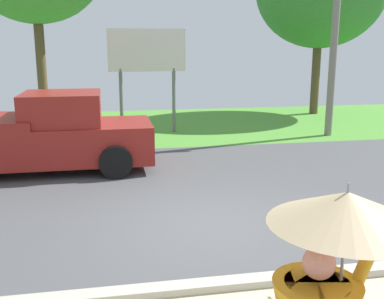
{
  "coord_description": "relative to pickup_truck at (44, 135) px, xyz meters",
  "views": [
    {
      "loc": [
        -1.68,
        -7.04,
        2.99
      ],
      "look_at": [
        -0.18,
        1.0,
        1.1
      ],
      "focal_mm": 42.67,
      "sensor_mm": 36.0,
      "label": 1
    }
  ],
  "objects": [
    {
      "name": "pickup_truck",
      "position": [
        0.0,
        0.0,
        0.0
      ],
      "size": [
        5.2,
        2.28,
        1.88
      ],
      "rotation": [
        0.0,
        0.0,
        -0.08
      ],
      "color": "maroon",
      "rests_on": "ground_plane"
    },
    {
      "name": "utility_pole",
      "position": [
        8.82,
        2.81,
        2.88
      ],
      "size": [
        1.8,
        0.24,
        7.15
      ],
      "color": "gray",
      "rests_on": "ground_plane"
    },
    {
      "name": "ground_plane",
      "position": [
        3.21,
        -1.21,
        -0.92
      ],
      "size": [
        40.0,
        22.0,
        0.2
      ],
      "color": "#4C4C4F"
    },
    {
      "name": "roadside_billboard",
      "position": [
        2.91,
        4.39,
        1.68
      ],
      "size": [
        2.6,
        0.12,
        3.5
      ],
      "color": "slate",
      "rests_on": "ground_plane"
    }
  ]
}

